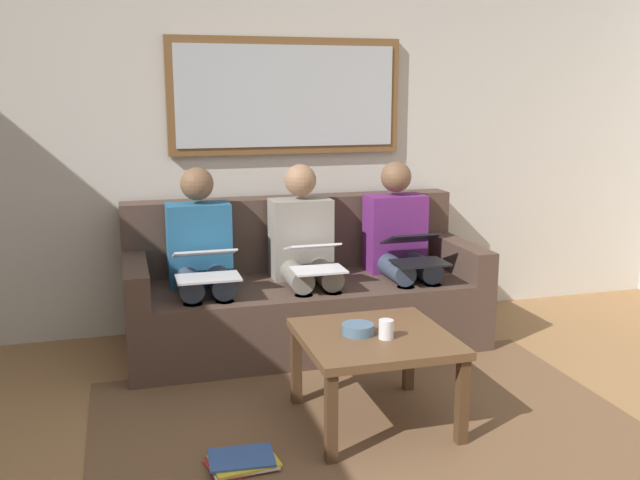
# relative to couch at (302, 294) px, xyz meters

# --- Properties ---
(wall_rear) EXTENTS (6.00, 0.12, 2.60)m
(wall_rear) POSITION_rel_couch_xyz_m (0.00, -0.48, 0.99)
(wall_rear) COLOR beige
(wall_rear) RESTS_ON ground_plane
(area_rug) EXTENTS (2.60, 1.80, 0.01)m
(area_rug) POSITION_rel_couch_xyz_m (0.00, 1.27, -0.31)
(area_rug) COLOR brown
(area_rug) RESTS_ON ground_plane
(couch) EXTENTS (2.20, 0.90, 0.90)m
(couch) POSITION_rel_couch_xyz_m (0.00, 0.00, 0.00)
(couch) COLOR #4C382D
(couch) RESTS_ON ground_plane
(framed_mirror) EXTENTS (1.56, 0.05, 0.75)m
(framed_mirror) POSITION_rel_couch_xyz_m (0.00, -0.39, 1.24)
(framed_mirror) COLOR brown
(coffee_table) EXTENTS (0.70, 0.70, 0.45)m
(coffee_table) POSITION_rel_couch_xyz_m (-0.05, 1.22, 0.08)
(coffee_table) COLOR brown
(coffee_table) RESTS_ON ground_plane
(cup) EXTENTS (0.07, 0.07, 0.09)m
(cup) POSITION_rel_couch_xyz_m (-0.07, 1.29, 0.19)
(cup) COLOR silver
(cup) RESTS_ON coffee_table
(bowl) EXTENTS (0.15, 0.15, 0.05)m
(bowl) POSITION_rel_couch_xyz_m (0.03, 1.20, 0.17)
(bowl) COLOR slate
(bowl) RESTS_ON coffee_table
(person_left) EXTENTS (0.38, 0.58, 1.14)m
(person_left) POSITION_rel_couch_xyz_m (-0.64, 0.07, 0.30)
(person_left) COLOR #66236B
(person_left) RESTS_ON couch
(laptop_black) EXTENTS (0.32, 0.39, 0.17)m
(laptop_black) POSITION_rel_couch_xyz_m (-0.64, 0.30, 0.32)
(laptop_black) COLOR black
(person_middle) EXTENTS (0.38, 0.58, 1.14)m
(person_middle) POSITION_rel_couch_xyz_m (0.00, 0.07, 0.30)
(person_middle) COLOR gray
(person_middle) RESTS_ON couch
(laptop_white) EXTENTS (0.30, 0.35, 0.15)m
(laptop_white) POSITION_rel_couch_xyz_m (0.00, 0.31, 0.32)
(laptop_white) COLOR white
(person_right) EXTENTS (0.38, 0.58, 1.14)m
(person_right) POSITION_rel_couch_xyz_m (0.64, 0.07, 0.30)
(person_right) COLOR #235B84
(person_right) RESTS_ON couch
(laptop_silver) EXTENTS (0.35, 0.36, 0.15)m
(laptop_silver) POSITION_rel_couch_xyz_m (0.64, 0.31, 0.32)
(laptop_silver) COLOR silver
(magazine_stack) EXTENTS (0.32, 0.26, 0.04)m
(magazine_stack) POSITION_rel_couch_xyz_m (0.64, 1.46, -0.29)
(magazine_stack) COLOR red
(magazine_stack) RESTS_ON ground_plane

